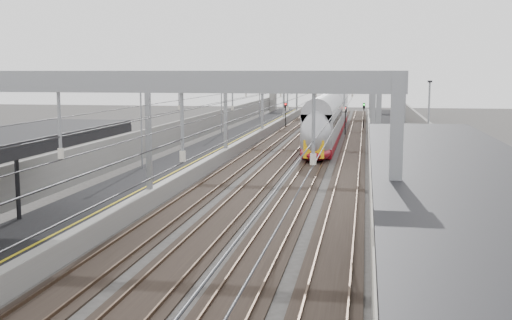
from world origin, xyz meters
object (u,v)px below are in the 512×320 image
at_px(signal_green, 286,110).
at_px(bench, 492,300).
at_px(train, 330,120).
at_px(overbridge, 333,86).

bearing_deg(signal_green, bench, -78.50).
bearing_deg(bench, train, 97.45).
relative_size(train, signal_green, 14.17).
distance_m(overbridge, signal_green, 25.38).
xyz_separation_m(overbridge, signal_green, (-5.20, -24.67, -2.89)).
xyz_separation_m(overbridge, bench, (9.07, -94.81, -3.79)).
height_order(train, bench, train).
bearing_deg(overbridge, train, -87.67).
height_order(overbridge, signal_green, overbridge).
height_order(bench, signal_green, signal_green).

